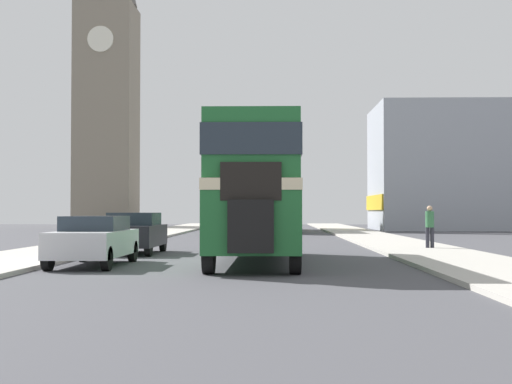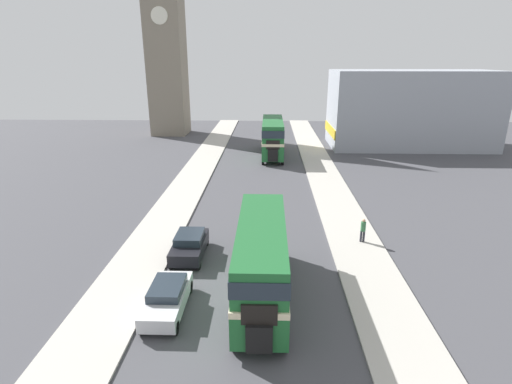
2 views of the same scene
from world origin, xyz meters
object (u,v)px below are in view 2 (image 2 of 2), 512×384
object	(u,v)px
bus_distant	(273,135)
car_parked_mid	(190,245)
double_decker_bus	(262,255)
car_parked_near	(167,298)
church_tower	(164,22)
pedestrian_walking	(363,229)

from	to	relation	value
bus_distant	car_parked_mid	bearing A→B (deg)	-101.10
double_decker_bus	bus_distant	xyz separation A→B (m)	(0.79, 31.34, 0.25)
double_decker_bus	car_parked_near	world-z (taller)	double_decker_bus
bus_distant	church_tower	bearing A→B (deg)	137.48
double_decker_bus	bus_distant	world-z (taller)	bus_distant
double_decker_bus	pedestrian_walking	world-z (taller)	double_decker_bus
double_decker_bus	car_parked_mid	distance (m)	6.45
car_parked_near	double_decker_bus	bearing A→B (deg)	16.65
bus_distant	pedestrian_walking	distance (m)	25.59
car_parked_mid	church_tower	bearing A→B (deg)	104.63
bus_distant	pedestrian_walking	xyz separation A→B (m)	(5.77, -24.88, -1.59)
pedestrian_walking	bus_distant	bearing A→B (deg)	103.07
double_decker_bus	pedestrian_walking	size ratio (longest dim) A/B	5.93
car_parked_near	church_tower	size ratio (longest dim) A/B	0.13
pedestrian_walking	church_tower	bearing A→B (deg)	118.97
double_decker_bus	car_parked_near	bearing A→B (deg)	-163.35
car_parked_mid	pedestrian_walking	world-z (taller)	pedestrian_walking
pedestrian_walking	church_tower	distance (m)	48.11
car_parked_mid	church_tower	distance (m)	46.20
bus_distant	church_tower	world-z (taller)	church_tower
car_parked_near	car_parked_mid	bearing A→B (deg)	89.98
double_decker_bus	church_tower	distance (m)	50.83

